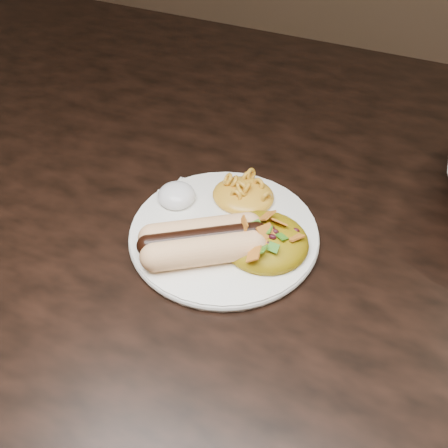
% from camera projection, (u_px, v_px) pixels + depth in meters
% --- Properties ---
extents(floor, '(4.00, 4.00, 0.00)m').
position_uv_depth(floor, '(255.00, 437.00, 1.21)').
color(floor, brown).
rests_on(floor, ground).
extents(table, '(1.60, 0.90, 0.75)m').
position_uv_depth(table, '(273.00, 237.00, 0.75)').
color(table, black).
rests_on(table, floor).
extents(plate, '(0.29, 0.29, 0.01)m').
position_uv_depth(plate, '(224.00, 234.00, 0.62)').
color(plate, white).
rests_on(plate, table).
extents(hotdog, '(0.11, 0.12, 0.03)m').
position_uv_depth(hotdog, '(203.00, 241.00, 0.58)').
color(hotdog, '#F0B984').
rests_on(hotdog, plate).
extents(mac_and_cheese, '(0.09, 0.08, 0.03)m').
position_uv_depth(mac_and_cheese, '(243.00, 189.00, 0.65)').
color(mac_and_cheese, orange).
rests_on(mac_and_cheese, plate).
extents(sour_cream, '(0.05, 0.05, 0.03)m').
position_uv_depth(sour_cream, '(176.00, 192.00, 0.64)').
color(sour_cream, white).
rests_on(sour_cream, plate).
extents(taco_salad, '(0.10, 0.10, 0.04)m').
position_uv_depth(taco_salad, '(265.00, 235.00, 0.59)').
color(taco_salad, '#C56B02').
rests_on(taco_salad, plate).
extents(fork, '(0.06, 0.15, 0.00)m').
position_uv_depth(fork, '(155.00, 217.00, 0.65)').
color(fork, white).
rests_on(fork, table).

